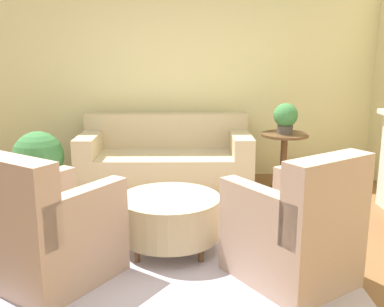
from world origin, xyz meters
The scene contains 10 objects.
ground_plane centered at (0.00, 0.00, 0.00)m, with size 16.00×16.00×0.00m, color brown.
wall_back centered at (0.00, 2.55, 1.40)m, with size 8.99×0.12×2.80m.
rug centered at (0.00, 0.00, 0.01)m, with size 2.77×2.12×0.01m.
couch centered at (-0.17, 1.95, 0.32)m, with size 2.11×0.91×0.89m.
armchair_left centered at (-0.91, -0.48, 0.39)m, with size 1.04×1.08×1.00m.
armchair_right centered at (0.91, -0.48, 0.39)m, with size 1.04×1.08×1.00m.
ottoman_table centered at (-0.05, 0.09, 0.30)m, with size 0.87×0.87×0.47m.
side_table centered at (1.28, 1.75, 0.49)m, with size 0.57×0.57×0.71m.
potted_plant_on_side_table centered at (1.28, 1.75, 0.92)m, with size 0.29×0.29×0.37m.
potted_plant_floor centered at (-1.66, 1.64, 0.45)m, with size 0.60×0.60×0.77m.
Camera 1 is at (0.11, -3.56, 1.71)m, focal length 42.00 mm.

